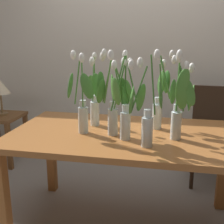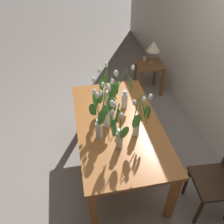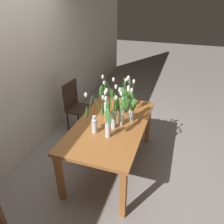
{
  "view_description": "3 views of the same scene",
  "coord_description": "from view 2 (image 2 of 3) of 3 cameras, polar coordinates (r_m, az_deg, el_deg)",
  "views": [
    {
      "loc": [
        0.27,
        -1.84,
        1.37
      ],
      "look_at": [
        -0.09,
        -0.04,
        0.89
      ],
      "focal_mm": 45.32,
      "sensor_mm": 36.0,
      "label": 1
    },
    {
      "loc": [
        1.83,
        -0.43,
        2.46
      ],
      "look_at": [
        -0.02,
        -0.06,
        0.89
      ],
      "focal_mm": 37.62,
      "sensor_mm": 36.0,
      "label": 2
    },
    {
      "loc": [
        -2.32,
        -0.79,
        2.29
      ],
      "look_at": [
        0.07,
        0.01,
        0.87
      ],
      "focal_mm": 34.96,
      "sensor_mm": 36.0,
      "label": 3
    }
  ],
  "objects": [
    {
      "name": "pillar_candle",
      "position": [
        4.16,
        7.94,
        12.76
      ],
      "size": [
        0.06,
        0.06,
        0.07
      ],
      "primitive_type": "cylinder",
      "color": "beige",
      "rests_on": "side_table"
    },
    {
      "name": "dining_table",
      "position": [
        2.61,
        1.47,
        -4.16
      ],
      "size": [
        1.6,
        0.9,
        0.74
      ],
      "color": "#A3602D",
      "rests_on": "ground"
    },
    {
      "name": "dining_chair",
      "position": [
        2.59,
        25.52,
        -13.98
      ],
      "size": [
        0.43,
        0.43,
        0.93
      ],
      "color": "#382619",
      "rests_on": "ground"
    },
    {
      "name": "tulip_vase_3",
      "position": [
        2.37,
        -1.78,
        0.8
      ],
      "size": [
        0.24,
        0.24,
        0.57
      ],
      "color": "silver",
      "rests_on": "dining_table"
    },
    {
      "name": "side_table",
      "position": [
        4.15,
        9.07,
        10.09
      ],
      "size": [
        0.44,
        0.44,
        0.55
      ],
      "color": "brown",
      "rests_on": "ground"
    },
    {
      "name": "table_lamp",
      "position": [
        3.96,
        10.06,
        15.35
      ],
      "size": [
        0.22,
        0.22,
        0.4
      ],
      "color": "olive",
      "rests_on": "side_table"
    },
    {
      "name": "tulip_vase_2",
      "position": [
        2.65,
        3.02,
        4.16
      ],
      "size": [
        0.18,
        0.24,
        0.54
      ],
      "color": "silver",
      "rests_on": "dining_table"
    },
    {
      "name": "tulip_vase_4",
      "position": [
        2.45,
        -0.06,
        2.19
      ],
      "size": [
        0.28,
        0.16,
        0.57
      ],
      "color": "silver",
      "rests_on": "dining_table"
    },
    {
      "name": "tulip_vase_6",
      "position": [
        2.12,
        1.32,
        -4.81
      ],
      "size": [
        0.16,
        0.18,
        0.57
      ],
      "color": "silver",
      "rests_on": "dining_table"
    },
    {
      "name": "ground_plane",
      "position": [
        3.09,
        1.27,
        -12.84
      ],
      "size": [
        18.0,
        18.0,
        0.0
      ],
      "primitive_type": "plane",
      "color": "gray"
    },
    {
      "name": "tulip_vase_1",
      "position": [
        2.28,
        -3.35,
        -2.74
      ],
      "size": [
        0.21,
        0.16,
        0.58
      ],
      "color": "silver",
      "rests_on": "dining_table"
    },
    {
      "name": "tulip_vase_0",
      "position": [
        2.64,
        -1.42,
        4.32
      ],
      "size": [
        0.21,
        0.14,
        0.56
      ],
      "color": "silver",
      "rests_on": "dining_table"
    },
    {
      "name": "tulip_vase_5",
      "position": [
        2.27,
        6.58,
        -2.22
      ],
      "size": [
        0.17,
        0.22,
        0.56
      ],
      "color": "silver",
      "rests_on": "dining_table"
    }
  ]
}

